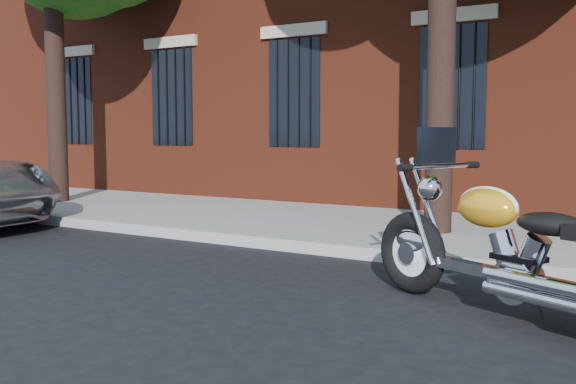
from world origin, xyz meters
The scene contains 4 objects.
ground centered at (0.00, 0.00, 0.00)m, with size 120.00×120.00×0.00m, color black.
curb centered at (0.00, 1.38, 0.07)m, with size 40.00×0.16×0.15m, color gray.
sidewalk centered at (0.00, 3.26, 0.07)m, with size 40.00×3.60×0.15m, color gray.
motorcycle centered at (2.27, -0.35, 0.51)m, with size 2.68×1.64×1.50m.
Camera 1 is at (3.17, -5.36, 1.46)m, focal length 40.00 mm.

